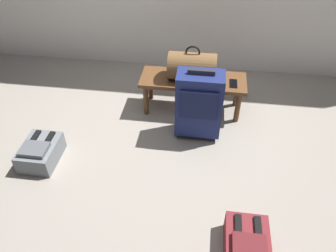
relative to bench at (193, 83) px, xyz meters
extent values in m
plane|color=gray|center=(-0.21, -0.71, -0.31)|extent=(6.60, 6.60, 0.00)
cube|color=brown|center=(0.00, 0.00, 0.04)|extent=(1.00, 0.36, 0.04)
cylinder|color=brown|center=(-0.44, -0.13, -0.14)|extent=(0.05, 0.05, 0.33)
cylinder|color=brown|center=(0.44, -0.13, -0.14)|extent=(0.05, 0.05, 0.33)
cylinder|color=brown|center=(-0.44, 0.13, -0.14)|extent=(0.05, 0.05, 0.33)
cylinder|color=brown|center=(0.44, 0.13, -0.14)|extent=(0.05, 0.05, 0.33)
cylinder|color=brown|center=(-0.02, 0.00, 0.18)|extent=(0.44, 0.26, 0.26)
torus|color=black|center=(-0.02, 0.00, 0.32)|extent=(0.14, 0.02, 0.14)
cube|color=black|center=(0.38, -0.04, 0.06)|extent=(0.07, 0.14, 0.01)
cube|color=black|center=(0.38, -0.04, 0.06)|extent=(0.06, 0.13, 0.00)
cube|color=navy|center=(0.08, -0.37, 0.04)|extent=(0.40, 0.23, 0.59)
cube|color=#11183E|center=(0.08, -0.49, 0.11)|extent=(0.32, 0.02, 0.26)
cube|color=#262628|center=(0.08, -0.37, 0.35)|extent=(0.22, 0.03, 0.04)
cylinder|color=black|center=(-0.06, -0.29, -0.28)|extent=(0.02, 0.05, 0.05)
cylinder|color=black|center=(0.22, -0.29, -0.28)|extent=(0.02, 0.05, 0.05)
cube|color=maroon|center=(0.47, -1.51, -0.22)|extent=(0.28, 0.38, 0.17)
cube|color=#55181C|center=(0.47, -1.57, -0.12)|extent=(0.21, 0.17, 0.04)
cube|color=black|center=(0.41, -1.44, -0.13)|extent=(0.04, 0.19, 0.02)
cube|color=black|center=(0.53, -1.44, -0.13)|extent=(0.04, 0.19, 0.02)
cube|color=slate|center=(-1.20, -0.88, -0.22)|extent=(0.28, 0.38, 0.17)
cube|color=#515559|center=(-1.20, -0.95, -0.12)|extent=(0.21, 0.17, 0.04)
cube|color=black|center=(-1.26, -0.81, -0.13)|extent=(0.04, 0.19, 0.02)
cube|color=black|center=(-1.14, -0.81, -0.13)|extent=(0.04, 0.19, 0.02)
camera|label=1|loc=(0.12, -2.69, 1.76)|focal=35.55mm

